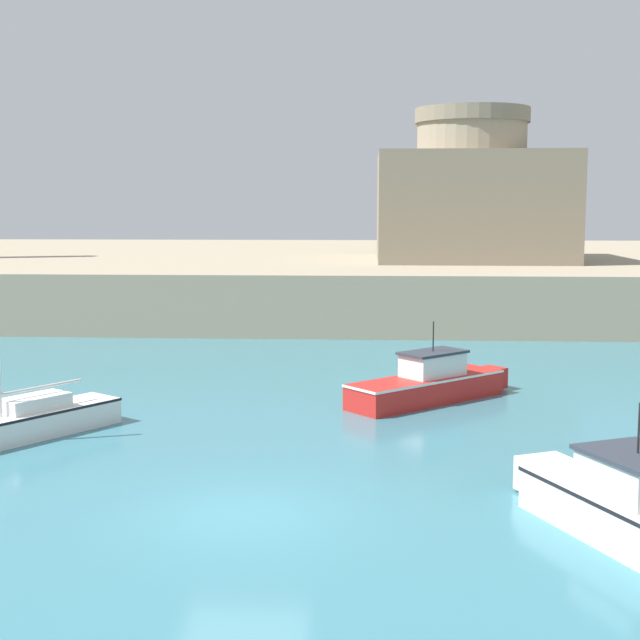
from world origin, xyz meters
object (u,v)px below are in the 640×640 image
object	(u,v)px
sailboat_white_0	(14,424)
motorboat_white_2	(637,509)
fortress	(470,200)
motorboat_red_1	(430,383)

from	to	relation	value
sailboat_white_0	motorboat_white_2	world-z (taller)	sailboat_white_0
motorboat_white_2	fortress	bearing A→B (deg)	88.57
motorboat_red_1	sailboat_white_0	bearing A→B (deg)	-154.26
motorboat_red_1	motorboat_white_2	distance (m)	11.44
motorboat_white_2	sailboat_white_0	bearing A→B (deg)	156.52
sailboat_white_0	motorboat_white_2	size ratio (longest dim) A/B	0.97
motorboat_white_2	fortress	distance (m)	35.73
sailboat_white_0	motorboat_red_1	bearing A→B (deg)	25.74
motorboat_white_2	fortress	world-z (taller)	fortress
sailboat_white_0	motorboat_white_2	xyz separation A→B (m)	(13.59, -5.91, 0.14)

